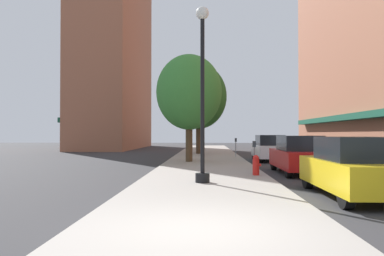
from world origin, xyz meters
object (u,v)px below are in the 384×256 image
(parking_meter_near, at_px, (236,145))
(parking_meter_far, at_px, (254,152))
(tree_near, at_px, (189,92))
(car_white, at_px, (270,148))
(lamppost, at_px, (202,90))
(tree_mid, at_px, (198,97))
(fire_hydrant, at_px, (256,165))
(car_yellow, at_px, (353,168))
(car_red, at_px, (299,155))

(parking_meter_near, distance_m, parking_meter_far, 10.08)
(tree_near, distance_m, car_white, 6.42)
(lamppost, xyz_separation_m, car_white, (4.14, 11.22, -2.39))
(tree_mid, bearing_deg, fire_hydrant, -80.21)
(fire_hydrant, xyz_separation_m, parking_meter_near, (0.12, 11.53, 0.43))
(parking_meter_far, distance_m, car_white, 7.81)
(parking_meter_far, bearing_deg, car_yellow, -71.13)
(parking_meter_far, bearing_deg, tree_near, 119.71)
(fire_hydrant, bearing_deg, car_red, 38.89)
(car_red, bearing_deg, parking_meter_near, 101.34)
(car_white, bearing_deg, fire_hydrant, -102.49)
(tree_mid, bearing_deg, car_white, -52.57)
(parking_meter_far, height_order, car_white, car_white)
(parking_meter_near, relative_size, parking_meter_far, 1.00)
(lamppost, distance_m, parking_meter_far, 4.82)
(parking_meter_near, xyz_separation_m, tree_mid, (-2.73, 3.59, 3.80))
(parking_meter_near, height_order, car_white, car_white)
(tree_mid, bearing_deg, parking_meter_far, -78.72)
(lamppost, bearing_deg, fire_hydrant, 46.87)
(parking_meter_near, height_order, parking_meter_far, same)
(parking_meter_far, distance_m, car_yellow, 6.03)
(tree_mid, distance_m, car_yellow, 20.32)
(lamppost, distance_m, parking_meter_near, 14.09)
(parking_meter_near, bearing_deg, car_yellow, -82.96)
(fire_hydrant, xyz_separation_m, tree_mid, (-2.61, 15.12, 4.23))
(parking_meter_far, height_order, tree_mid, tree_mid)
(tree_near, height_order, car_red, tree_near)
(tree_near, distance_m, tree_mid, 8.30)
(parking_meter_near, xyz_separation_m, parking_meter_far, (0.00, -10.08, 0.00))
(tree_near, distance_m, car_yellow, 12.65)
(parking_meter_near, bearing_deg, car_white, -52.27)
(fire_hydrant, bearing_deg, tree_mid, 99.79)
(tree_mid, height_order, car_red, tree_mid)
(parking_meter_far, xyz_separation_m, car_red, (1.95, 0.22, -0.14))
(tree_mid, xyz_separation_m, car_yellow, (4.68, -19.38, -3.94))
(car_red, bearing_deg, car_white, 90.15)
(tree_mid, relative_size, car_red, 1.69)
(tree_near, height_order, car_yellow, tree_near)
(fire_hydrant, relative_size, tree_near, 0.13)
(tree_near, xyz_separation_m, tree_mid, (0.36, 8.27, 0.59))
(car_yellow, xyz_separation_m, car_red, (0.00, 5.93, 0.00))
(lamppost, distance_m, fire_hydrant, 4.05)
(tree_mid, relative_size, car_yellow, 1.69)
(parking_meter_near, xyz_separation_m, car_yellow, (1.95, -15.79, -0.14))
(fire_hydrant, relative_size, car_white, 0.18)
(parking_meter_far, height_order, tree_near, tree_near)
(fire_hydrant, height_order, car_yellow, car_yellow)
(tree_near, xyz_separation_m, car_red, (5.03, -5.18, -3.35))
(car_red, bearing_deg, fire_hydrant, -140.96)
(parking_meter_near, distance_m, tree_near, 6.46)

